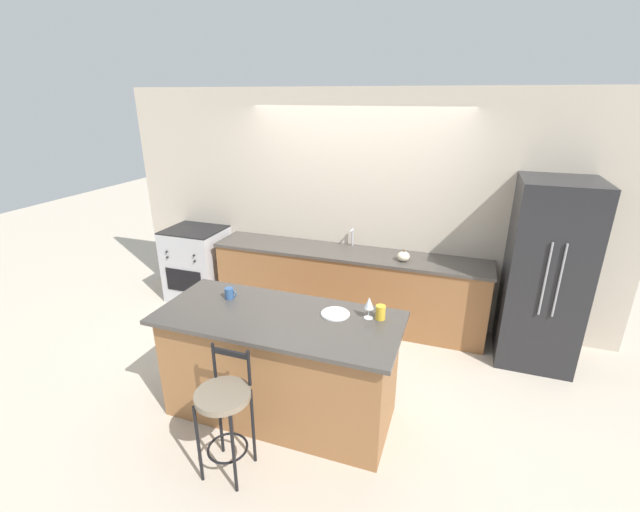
{
  "coord_description": "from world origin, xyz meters",
  "views": [
    {
      "loc": [
        1.25,
        -4.2,
        2.62
      ],
      "look_at": [
        -0.03,
        -0.55,
        1.15
      ],
      "focal_mm": 24.0,
      "sensor_mm": 36.0,
      "label": 1
    }
  ],
  "objects_px": {
    "bar_stool_near": "(224,408)",
    "coffee_mug": "(230,293)",
    "pumpkin_decoration": "(403,256)",
    "refrigerator": "(545,274)",
    "dinner_plate": "(335,314)",
    "wine_glass": "(369,303)",
    "oven_range": "(198,263)",
    "tumbler_cup": "(380,312)"
  },
  "relations": [
    {
      "from": "wine_glass",
      "to": "oven_range",
      "type": "bearing_deg",
      "value": 150.41
    },
    {
      "from": "dinner_plate",
      "to": "tumbler_cup",
      "type": "height_order",
      "value": "tumbler_cup"
    },
    {
      "from": "refrigerator",
      "to": "bar_stool_near",
      "type": "xyz_separation_m",
      "value": [
        -2.25,
        -2.38,
        -0.38
      ]
    },
    {
      "from": "oven_range",
      "to": "dinner_plate",
      "type": "height_order",
      "value": "dinner_plate"
    },
    {
      "from": "oven_range",
      "to": "bar_stool_near",
      "type": "distance_m",
      "value": 3.09
    },
    {
      "from": "oven_range",
      "to": "coffee_mug",
      "type": "bearing_deg",
      "value": -47.18
    },
    {
      "from": "refrigerator",
      "to": "coffee_mug",
      "type": "distance_m",
      "value": 3.08
    },
    {
      "from": "refrigerator",
      "to": "dinner_plate",
      "type": "xyz_separation_m",
      "value": [
        -1.71,
        -1.51,
        0.01
      ]
    },
    {
      "from": "oven_range",
      "to": "bar_stool_near",
      "type": "bearing_deg",
      "value": -52.12
    },
    {
      "from": "dinner_plate",
      "to": "pumpkin_decoration",
      "type": "distance_m",
      "value": 1.55
    },
    {
      "from": "refrigerator",
      "to": "coffee_mug",
      "type": "xyz_separation_m",
      "value": [
        -2.67,
        -1.54,
        0.06
      ]
    },
    {
      "from": "coffee_mug",
      "to": "refrigerator",
      "type": "bearing_deg",
      "value": 29.89
    },
    {
      "from": "tumbler_cup",
      "to": "pumpkin_decoration",
      "type": "xyz_separation_m",
      "value": [
        -0.05,
        1.47,
        -0.06
      ]
    },
    {
      "from": "wine_glass",
      "to": "coffee_mug",
      "type": "relative_size",
      "value": 1.66
    },
    {
      "from": "pumpkin_decoration",
      "to": "refrigerator",
      "type": "bearing_deg",
      "value": -0.29
    },
    {
      "from": "refrigerator",
      "to": "dinner_plate",
      "type": "distance_m",
      "value": 2.28
    },
    {
      "from": "dinner_plate",
      "to": "wine_glass",
      "type": "xyz_separation_m",
      "value": [
        0.27,
        0.03,
        0.12
      ]
    },
    {
      "from": "refrigerator",
      "to": "wine_glass",
      "type": "bearing_deg",
      "value": -134.51
    },
    {
      "from": "pumpkin_decoration",
      "to": "coffee_mug",
      "type": "bearing_deg",
      "value": -129.38
    },
    {
      "from": "tumbler_cup",
      "to": "refrigerator",
      "type": "bearing_deg",
      "value": 47.06
    },
    {
      "from": "bar_stool_near",
      "to": "coffee_mug",
      "type": "bearing_deg",
      "value": 116.45
    },
    {
      "from": "refrigerator",
      "to": "coffee_mug",
      "type": "bearing_deg",
      "value": -150.11
    },
    {
      "from": "oven_range",
      "to": "wine_glass",
      "type": "xyz_separation_m",
      "value": [
        2.7,
        -1.53,
        0.6
      ]
    },
    {
      "from": "wine_glass",
      "to": "coffee_mug",
      "type": "distance_m",
      "value": 1.23
    },
    {
      "from": "wine_glass",
      "to": "coffee_mug",
      "type": "bearing_deg",
      "value": -177.13
    },
    {
      "from": "dinner_plate",
      "to": "pumpkin_decoration",
      "type": "height_order",
      "value": "pumpkin_decoration"
    },
    {
      "from": "bar_stool_near",
      "to": "coffee_mug",
      "type": "relative_size",
      "value": 8.9
    },
    {
      "from": "oven_range",
      "to": "pumpkin_decoration",
      "type": "height_order",
      "value": "pumpkin_decoration"
    },
    {
      "from": "bar_stool_near",
      "to": "dinner_plate",
      "type": "xyz_separation_m",
      "value": [
        0.53,
        0.87,
        0.39
      ]
    },
    {
      "from": "bar_stool_near",
      "to": "pumpkin_decoration",
      "type": "height_order",
      "value": "pumpkin_decoration"
    },
    {
      "from": "coffee_mug",
      "to": "tumbler_cup",
      "type": "height_order",
      "value": "tumbler_cup"
    },
    {
      "from": "refrigerator",
      "to": "oven_range",
      "type": "bearing_deg",
      "value": 179.19
    },
    {
      "from": "oven_range",
      "to": "coffee_mug",
      "type": "distance_m",
      "value": 2.23
    },
    {
      "from": "oven_range",
      "to": "tumbler_cup",
      "type": "xyz_separation_m",
      "value": [
        2.79,
        -1.52,
        0.53
      ]
    },
    {
      "from": "dinner_plate",
      "to": "coffee_mug",
      "type": "distance_m",
      "value": 0.96
    },
    {
      "from": "bar_stool_near",
      "to": "pumpkin_decoration",
      "type": "xyz_separation_m",
      "value": [
        0.84,
        2.39,
        0.38
      ]
    },
    {
      "from": "coffee_mug",
      "to": "pumpkin_decoration",
      "type": "height_order",
      "value": "coffee_mug"
    },
    {
      "from": "coffee_mug",
      "to": "tumbler_cup",
      "type": "relative_size",
      "value": 0.94
    },
    {
      "from": "bar_stool_near",
      "to": "pumpkin_decoration",
      "type": "relative_size",
      "value": 7.1
    },
    {
      "from": "bar_stool_near",
      "to": "tumbler_cup",
      "type": "distance_m",
      "value": 1.36
    },
    {
      "from": "bar_stool_near",
      "to": "wine_glass",
      "type": "xyz_separation_m",
      "value": [
        0.8,
        0.91,
        0.51
      ]
    },
    {
      "from": "bar_stool_near",
      "to": "pumpkin_decoration",
      "type": "distance_m",
      "value": 2.56
    }
  ]
}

